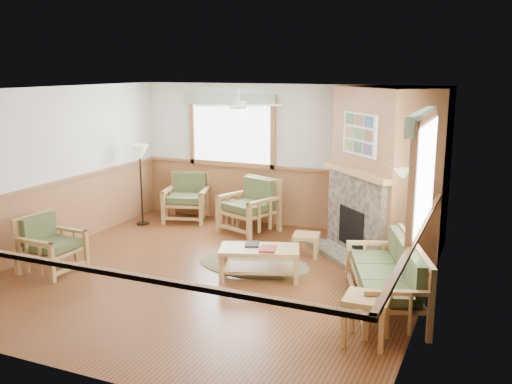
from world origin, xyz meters
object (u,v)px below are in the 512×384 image
at_px(end_table_chairs, 236,215).
at_px(end_table_sofa, 366,320).
at_px(footstool, 306,245).
at_px(armchair_back_left, 187,198).
at_px(floor_lamp_right, 397,219).
at_px(sofa, 385,276).
at_px(armchair_left, 51,245).
at_px(floor_lamp_left, 141,185).
at_px(armchair_back_right, 249,206).
at_px(coffee_table, 260,263).

xyz_separation_m(end_table_chairs, end_table_sofa, (3.31, -3.59, 0.02)).
bearing_deg(end_table_sofa, footstool, 121.14).
bearing_deg(armchair_back_left, floor_lamp_right, -31.81).
xyz_separation_m(sofa, armchair_back_left, (-4.46, 2.73, 0.03)).
xyz_separation_m(armchair_back_left, end_table_sofa, (4.46, -3.74, -0.19)).
height_order(armchair_left, end_table_sofa, armchair_left).
bearing_deg(floor_lamp_left, end_table_chairs, 14.53).
bearing_deg(sofa, armchair_back_left, -142.03).
relative_size(armchair_back_right, end_table_chairs, 1.95).
relative_size(armchair_left, coffee_table, 0.74).
xyz_separation_m(armchair_left, end_table_chairs, (1.50, 3.22, -0.17)).
bearing_deg(armchair_left, footstool, -52.96).
relative_size(sofa, armchair_back_left, 2.04).
distance_m(armchair_back_right, floor_lamp_left, 2.16).
relative_size(sofa, armchair_back_right, 1.92).
height_order(armchair_back_right, floor_lamp_left, floor_lamp_left).
bearing_deg(armchair_back_right, end_table_sofa, -29.35).
distance_m(armchair_left, end_table_chairs, 3.56).
relative_size(sofa, armchair_left, 2.22).
xyz_separation_m(sofa, floor_lamp_left, (-5.10, 2.11, 0.35)).
relative_size(end_table_chairs, floor_lamp_right, 0.31).
distance_m(footstool, floor_lamp_right, 1.58).
xyz_separation_m(coffee_table, floor_lamp_left, (-3.23, 1.76, 0.56)).
bearing_deg(armchair_back_right, armchair_back_left, -169.83).
bearing_deg(footstool, armchair_left, -145.52).
height_order(end_table_chairs, footstool, end_table_chairs).
bearing_deg(floor_lamp_left, coffee_table, -28.51).
bearing_deg(sofa, armchair_left, -102.90).
bearing_deg(armchair_back_left, floor_lamp_left, -151.67).
relative_size(armchair_back_left, floor_lamp_right, 0.58).
bearing_deg(armchair_back_left, armchair_left, -111.41).
distance_m(sofa, armchair_back_left, 5.23).
relative_size(armchair_back_left, floor_lamp_left, 0.59).
xyz_separation_m(sofa, armchair_left, (-4.81, -0.65, -0.01)).
bearing_deg(footstool, end_table_sofa, -58.86).
bearing_deg(footstool, armchair_back_right, 147.92).
height_order(sofa, armchair_back_right, armchair_back_right).
bearing_deg(floor_lamp_right, armchair_left, -155.84).
xyz_separation_m(armchair_left, coffee_table, (2.94, 1.00, -0.20)).
bearing_deg(end_table_sofa, coffee_table, 143.84).
relative_size(armchair_back_left, armchair_left, 1.09).
bearing_deg(floor_lamp_left, floor_lamp_right, -7.47).
height_order(armchair_left, floor_lamp_right, floor_lamp_right).
relative_size(armchair_left, footstool, 2.05).
bearing_deg(armchair_back_left, sofa, -46.97).
height_order(armchair_back_left, end_table_sofa, armchair_back_left).
distance_m(footstool, floor_lamp_left, 3.63).
bearing_deg(armchair_left, floor_lamp_right, -63.27).
relative_size(end_table_chairs, footstool, 1.21).
height_order(armchair_left, footstool, armchair_left).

